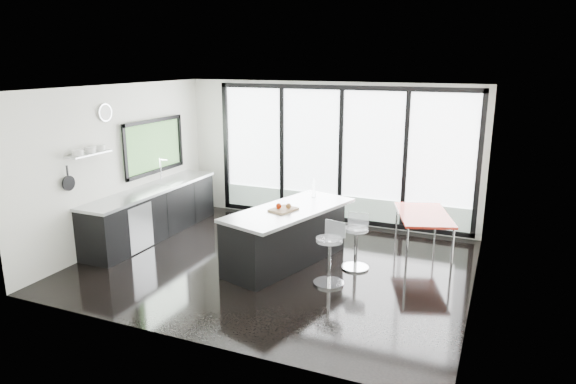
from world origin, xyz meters
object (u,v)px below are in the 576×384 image
at_px(bar_stool_near, 329,261).
at_px(red_table, 422,235).
at_px(bar_stool_far, 356,248).
at_px(island, 286,235).

relative_size(bar_stool_near, red_table, 0.52).
xyz_separation_m(bar_stool_far, red_table, (0.87, 0.95, 0.03)).
distance_m(bar_stool_far, red_table, 1.29).
height_order(bar_stool_near, bar_stool_far, bar_stool_near).
bearing_deg(bar_stool_far, island, -174.71).
xyz_separation_m(island, red_table, (1.97, 1.17, -0.11)).
relative_size(island, bar_stool_near, 3.45).
height_order(bar_stool_near, red_table, red_table).
height_order(island, red_table, island).
bearing_deg(bar_stool_near, island, 165.46).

